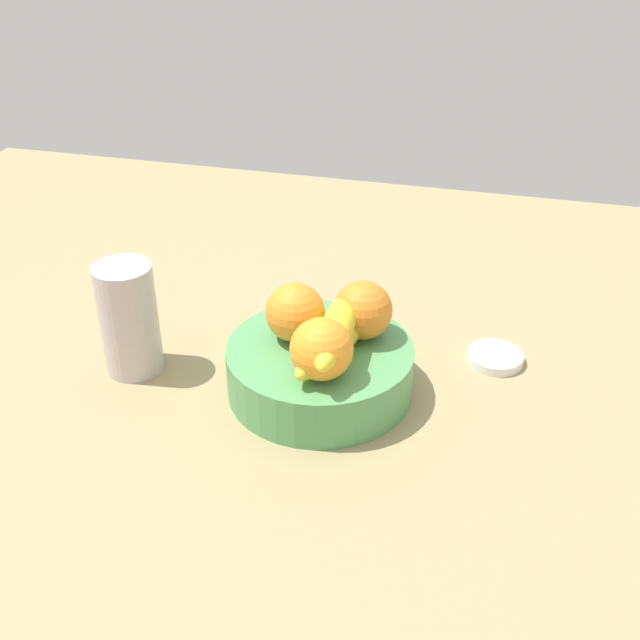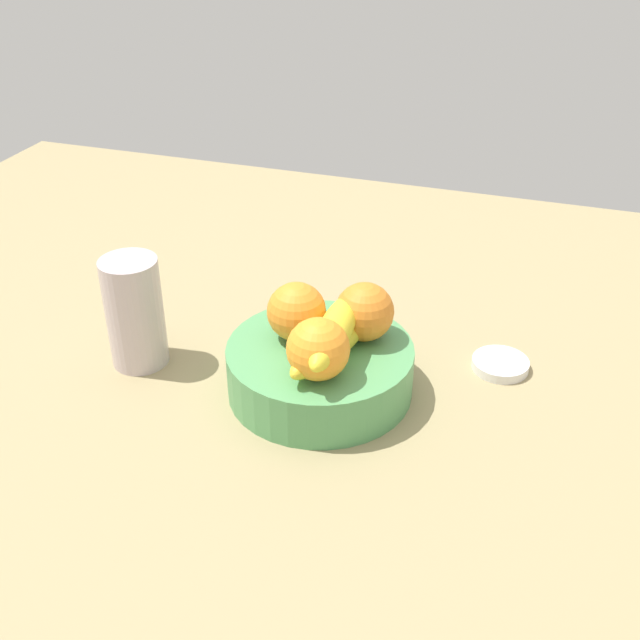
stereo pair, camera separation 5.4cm
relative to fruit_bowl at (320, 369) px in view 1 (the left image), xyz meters
The scene contains 8 objects.
ground_plane 5.69cm from the fruit_bowl, 38.33° to the right, with size 180.00×140.00×3.00cm, color #99885F.
fruit_bowl is the anchor object (origin of this frame).
orange_front_left 7.92cm from the fruit_bowl, 22.29° to the right, with size 7.40×7.40×7.40cm, color orange.
orange_front_right 9.10cm from the fruit_bowl, 106.18° to the left, with size 7.40×7.40×7.40cm, color orange.
orange_center 9.18cm from the fruit_bowl, 137.79° to the right, with size 7.40×7.40×7.40cm, color orange.
banana_bunch 6.92cm from the fruit_bowl, 144.62° to the left, with size 8.37×17.86×6.20cm.
thermos_tumbler 25.36cm from the fruit_bowl, ahead, with size 7.50×7.50×15.09cm, color #C0AEB3.
jar_lid 24.51cm from the fruit_bowl, 150.36° to the right, with size 7.48×7.48×1.30cm, color silver.
Camera 1 is at (-22.43, 79.48, 59.57)cm, focal length 43.77 mm.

